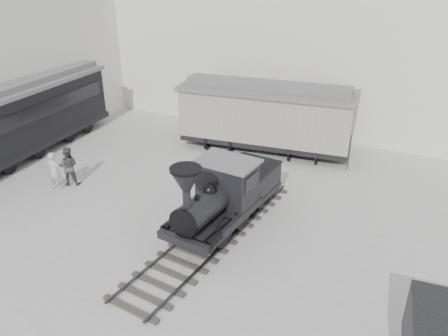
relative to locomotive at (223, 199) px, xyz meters
The scene contains 8 objects.
ground 3.90m from the locomotive, 108.93° to the right, with size 90.00×90.00×0.00m, color #9E9E9B.
north_wall 12.33m from the locomotive, 95.98° to the left, with size 34.00×2.51×11.00m.
west_pavilion 17.30m from the locomotive, 157.65° to the left, with size 7.00×12.11×9.00m.
locomotive is the anchor object (origin of this frame).
boxcar 7.70m from the locomotive, 98.96° to the left, with size 9.09×3.67×3.63m.
passenger_coach 12.10m from the locomotive, behind, with size 3.72×13.38×3.54m.
visitor_a 7.86m from the locomotive, behind, with size 0.63×0.41×1.72m, color #B6B6B6.
visitor_b 7.59m from the locomotive, behind, with size 0.86×0.67×1.76m, color #464549.
Camera 1 is at (7.16, -8.94, 9.04)m, focal length 35.00 mm.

